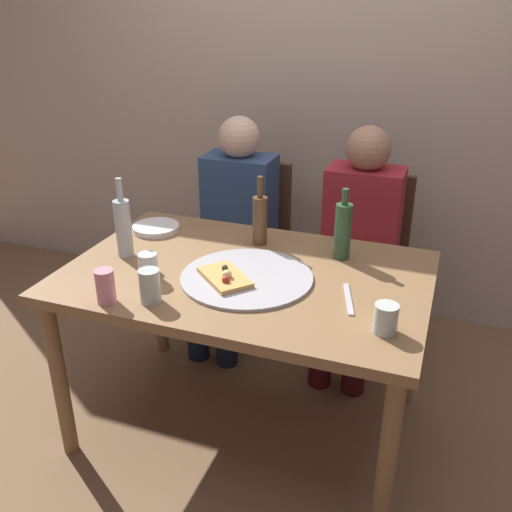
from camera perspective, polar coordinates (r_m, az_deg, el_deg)
name	(u,v)px	position (r m, az deg, el deg)	size (l,w,h in m)	color
ground_plane	(247,424)	(2.57, -0.89, -16.66)	(8.00, 8.00, 0.00)	brown
back_wall	(331,79)	(3.18, 7.64, 17.37)	(6.00, 0.10, 2.60)	#BCA893
dining_table	(246,291)	(2.19, -1.01, -3.56)	(1.37, 0.90, 0.75)	olive
pizza_tray	(247,277)	(2.10, -0.94, -2.18)	(0.49, 0.49, 0.01)	#ADADB2
pizza_slice_last	(225,277)	(2.06, -3.16, -2.13)	(0.25, 0.24, 0.05)	tan
wine_bottle	(343,230)	(2.24, 8.78, 2.59)	(0.07, 0.07, 0.29)	#2D5133
beer_bottle	(260,219)	(2.35, 0.41, 3.78)	(0.06, 0.06, 0.29)	brown
water_bottle	(123,227)	(2.30, -13.28, 2.91)	(0.06, 0.06, 0.33)	#B2BCC1
tumbler_near	(148,267)	(2.11, -10.85, -1.08)	(0.07, 0.07, 0.10)	silver
tumbler_far	(150,286)	(1.95, -10.70, -3.00)	(0.07, 0.07, 0.12)	#B7C6BC
wine_glass	(386,319)	(1.80, 13.00, -6.20)	(0.08, 0.08, 0.10)	#B7C6BC
soda_can	(105,286)	(1.98, -15.00, -2.99)	(0.07, 0.07, 0.12)	pink
plate_stack	(156,228)	(2.56, -10.10, 2.83)	(0.21, 0.21, 0.02)	white
table_knife	(348,299)	(1.98, 9.33, -4.31)	(0.22, 0.02, 0.01)	#B7B7BC
chair_left	(244,235)	(3.08, -1.18, 2.14)	(0.44, 0.44, 0.90)	#472D1E
chair_right	(361,252)	(2.93, 10.63, 0.42)	(0.44, 0.44, 0.90)	#472D1E
guest_in_sweater	(234,223)	(2.90, -2.29, 3.37)	(0.36, 0.56, 1.17)	navy
guest_in_beanie	(358,240)	(2.74, 10.26, 1.61)	(0.36, 0.56, 1.17)	maroon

